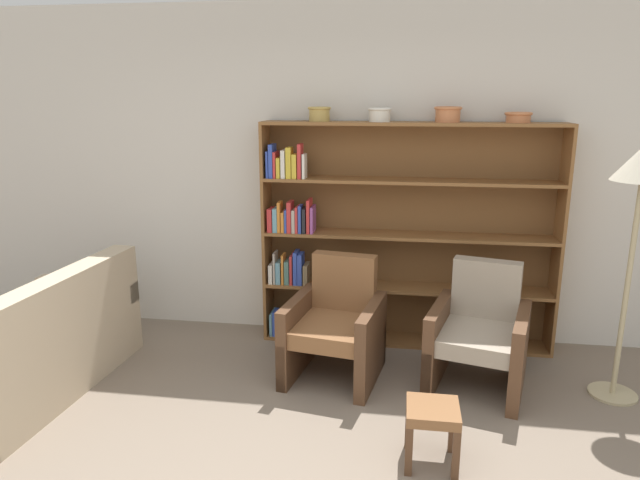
{
  "coord_description": "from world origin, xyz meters",
  "views": [
    {
      "loc": [
        0.42,
        -2.13,
        2.02
      ],
      "look_at": [
        -0.21,
        2.04,
        0.95
      ],
      "focal_mm": 32.0,
      "sensor_mm": 36.0,
      "label": 1
    }
  ],
  "objects": [
    {
      "name": "wall_back",
      "position": [
        0.0,
        2.58,
        1.38
      ],
      "size": [
        12.0,
        0.06,
        2.75
      ],
      "color": "silver",
      "rests_on": "ground"
    },
    {
      "name": "bookshelf",
      "position": [
        0.27,
        2.41,
        0.88
      ],
      "size": [
        2.35,
        0.3,
        1.82
      ],
      "color": "brown",
      "rests_on": "ground"
    },
    {
      "name": "bowl_sage",
      "position": [
        -0.26,
        2.39,
        1.89
      ],
      "size": [
        0.18,
        0.18,
        0.11
      ],
      "color": "tan",
      "rests_on": "bookshelf"
    },
    {
      "name": "bowl_olive",
      "position": [
        0.21,
        2.39,
        1.88
      ],
      "size": [
        0.18,
        0.18,
        0.11
      ],
      "color": "silver",
      "rests_on": "bookshelf"
    },
    {
      "name": "bowl_copper",
      "position": [
        0.72,
        2.39,
        1.89
      ],
      "size": [
        0.21,
        0.21,
        0.12
      ],
      "color": "#C67547",
      "rests_on": "bookshelf"
    },
    {
      "name": "bowl_brass",
      "position": [
        1.24,
        2.39,
        1.87
      ],
      "size": [
        0.2,
        0.2,
        0.08
      ],
      "color": "#C67547",
      "rests_on": "bookshelf"
    },
    {
      "name": "couch",
      "position": [
        -2.11,
        1.15,
        0.3
      ],
      "size": [
        0.98,
        1.75,
        0.86
      ],
      "rotation": [
        0.0,
        0.0,
        1.5
      ],
      "color": "tan",
      "rests_on": "ground"
    },
    {
      "name": "armchair_leather",
      "position": [
        -0.04,
        1.74,
        0.38
      ],
      "size": [
        0.74,
        0.78,
        0.87
      ],
      "rotation": [
        0.0,
        0.0,
        2.98
      ],
      "color": "brown",
      "rests_on": "ground"
    },
    {
      "name": "armchair_cushioned",
      "position": [
        0.98,
        1.74,
        0.38
      ],
      "size": [
        0.79,
        0.82,
        0.87
      ],
      "rotation": [
        0.0,
        0.0,
        2.89
      ],
      "color": "brown",
      "rests_on": "ground"
    },
    {
      "name": "footstool",
      "position": [
        0.62,
        0.75,
        0.28
      ],
      "size": [
        0.29,
        0.29,
        0.35
      ],
      "color": "brown",
      "rests_on": "ground"
    }
  ]
}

